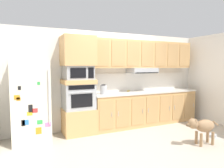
{
  "coord_description": "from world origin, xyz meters",
  "views": [
    {
      "loc": [
        -2.27,
        -3.91,
        1.61
      ],
      "look_at": [
        -0.23,
        0.52,
        1.18
      ],
      "focal_mm": 32.58,
      "sensor_mm": 36.0,
      "label": 1
    }
  ],
  "objects_px": {
    "built_in_oven": "(79,96)",
    "microwave": "(78,73)",
    "dog_food_bowl": "(212,135)",
    "refrigerator": "(30,101)",
    "electric_kettle": "(103,90)",
    "screwdriver": "(129,91)",
    "dog": "(202,126)"
  },
  "relations": [
    {
      "from": "built_in_oven",
      "to": "microwave",
      "type": "bearing_deg",
      "value": -0.77
    },
    {
      "from": "dog_food_bowl",
      "to": "refrigerator",
      "type": "bearing_deg",
      "value": 159.21
    },
    {
      "from": "electric_kettle",
      "to": "microwave",
      "type": "bearing_deg",
      "value": 175.64
    },
    {
      "from": "built_in_oven",
      "to": "microwave",
      "type": "height_order",
      "value": "microwave"
    },
    {
      "from": "screwdriver",
      "to": "electric_kettle",
      "type": "relative_size",
      "value": 0.67
    },
    {
      "from": "refrigerator",
      "to": "screwdriver",
      "type": "xyz_separation_m",
      "value": [
        2.5,
        0.21,
        0.05
      ]
    },
    {
      "from": "built_in_oven",
      "to": "dog_food_bowl",
      "type": "relative_size",
      "value": 3.5
    },
    {
      "from": "refrigerator",
      "to": "microwave",
      "type": "height_order",
      "value": "refrigerator"
    },
    {
      "from": "screwdriver",
      "to": "refrigerator",
      "type": "bearing_deg",
      "value": -175.18
    },
    {
      "from": "microwave",
      "to": "dog",
      "type": "distance_m",
      "value": 2.93
    },
    {
      "from": "screwdriver",
      "to": "dog_food_bowl",
      "type": "bearing_deg",
      "value": -52.32
    },
    {
      "from": "microwave",
      "to": "electric_kettle",
      "type": "xyz_separation_m",
      "value": [
        0.62,
        -0.05,
        -0.43
      ]
    },
    {
      "from": "refrigerator",
      "to": "screwdriver",
      "type": "relative_size",
      "value": 10.89
    },
    {
      "from": "refrigerator",
      "to": "dog",
      "type": "relative_size",
      "value": 2.2
    },
    {
      "from": "built_in_oven",
      "to": "dog",
      "type": "distance_m",
      "value": 2.78
    },
    {
      "from": "refrigerator",
      "to": "dog_food_bowl",
      "type": "xyz_separation_m",
      "value": [
        3.77,
        -1.43,
        -0.85
      ]
    },
    {
      "from": "built_in_oven",
      "to": "microwave",
      "type": "xyz_separation_m",
      "value": [
        0.0,
        -0.0,
        0.56
      ]
    },
    {
      "from": "built_in_oven",
      "to": "refrigerator",
      "type": "bearing_deg",
      "value": -176.35
    },
    {
      "from": "refrigerator",
      "to": "built_in_oven",
      "type": "height_order",
      "value": "refrigerator"
    },
    {
      "from": "microwave",
      "to": "electric_kettle",
      "type": "relative_size",
      "value": 2.68
    },
    {
      "from": "microwave",
      "to": "built_in_oven",
      "type": "bearing_deg",
      "value": 179.23
    },
    {
      "from": "microwave",
      "to": "dog_food_bowl",
      "type": "height_order",
      "value": "microwave"
    },
    {
      "from": "refrigerator",
      "to": "screwdriver",
      "type": "bearing_deg",
      "value": 4.82
    },
    {
      "from": "microwave",
      "to": "screwdriver",
      "type": "relative_size",
      "value": 3.98
    },
    {
      "from": "microwave",
      "to": "dog",
      "type": "relative_size",
      "value": 0.8
    },
    {
      "from": "dog",
      "to": "microwave",
      "type": "bearing_deg",
      "value": -32.71
    },
    {
      "from": "dog",
      "to": "dog_food_bowl",
      "type": "relative_size",
      "value": 4.01
    },
    {
      "from": "refrigerator",
      "to": "dog_food_bowl",
      "type": "distance_m",
      "value": 4.12
    },
    {
      "from": "electric_kettle",
      "to": "dog",
      "type": "xyz_separation_m",
      "value": [
        1.47,
        -1.71,
        -0.64
      ]
    },
    {
      "from": "dog",
      "to": "dog_food_bowl",
      "type": "xyz_separation_m",
      "value": [
        0.62,
        0.25,
        -0.36
      ]
    },
    {
      "from": "microwave",
      "to": "electric_kettle",
      "type": "bearing_deg",
      "value": -4.36
    },
    {
      "from": "screwdriver",
      "to": "dog_food_bowl",
      "type": "relative_size",
      "value": 0.81
    }
  ]
}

